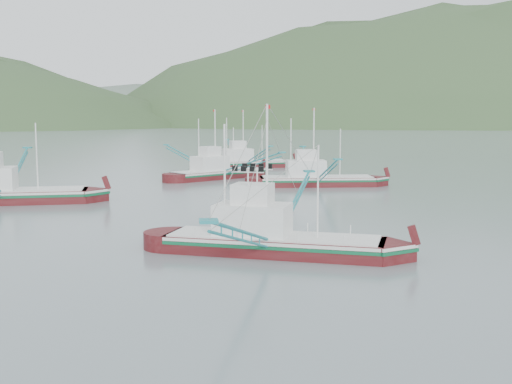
{
  "coord_description": "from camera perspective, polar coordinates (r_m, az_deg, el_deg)",
  "views": [
    {
      "loc": [
        -4.85,
        -34.04,
        8.18
      ],
      "look_at": [
        0.0,
        6.0,
        3.2
      ],
      "focal_mm": 45.0,
      "sensor_mm": 36.0,
      "label": 1
    }
  ],
  "objects": [
    {
      "name": "ridge_distant",
      "position": [
        595.12,
        -3.57,
        6.24
      ],
      "size": [
        960.0,
        400.0,
        240.0
      ],
      "primitive_type": "ellipsoid",
      "color": "slate",
      "rests_on": "ground"
    },
    {
      "name": "bg_boat_left",
      "position": [
        62.69,
        -21.65,
        0.39
      ],
      "size": [
        14.8,
        26.43,
        10.7
      ],
      "rotation": [
        0.0,
        0.0,
        0.06
      ],
      "color": "#470B0E",
      "rests_on": "ground"
    },
    {
      "name": "bg_boat_far",
      "position": [
        80.5,
        -3.45,
        2.61
      ],
      "size": [
        16.76,
        20.65,
        9.32
      ],
      "rotation": [
        0.0,
        0.0,
        0.61
      ],
      "color": "#470B0E",
      "rests_on": "ground"
    },
    {
      "name": "ground",
      "position": [
        35.34,
        1.18,
        -6.34
      ],
      "size": [
        1200.0,
        1200.0,
        0.0
      ],
      "primitive_type": "plane",
      "color": "slate",
      "rests_on": "ground"
    },
    {
      "name": "headland_right",
      "position": [
        524.74,
        21.02,
        5.68
      ],
      "size": [
        684.0,
        432.0,
        306.0
      ],
      "primitive_type": "ellipsoid",
      "color": "#314C27",
      "rests_on": "ground"
    },
    {
      "name": "main_boat",
      "position": [
        37.32,
        1.44,
        -2.66
      ],
      "size": [
        13.14,
        22.23,
        9.38
      ],
      "rotation": [
        0.0,
        0.0,
        -0.38
      ],
      "color": "#470B0E",
      "rests_on": "ground"
    },
    {
      "name": "bg_boat_right",
      "position": [
        72.4,
        5.31,
        1.55
      ],
      "size": [
        13.04,
        23.34,
        9.44
      ],
      "rotation": [
        0.0,
        0.0,
        -0.05
      ],
      "color": "#470B0E",
      "rests_on": "ground"
    },
    {
      "name": "bg_boat_extra",
      "position": [
        96.41,
        -0.99,
        3.11
      ],
      "size": [
        13.1,
        22.81,
        9.32
      ],
      "rotation": [
        0.0,
        0.0,
        0.18
      ],
      "color": "#470B0E",
      "rests_on": "ground"
    }
  ]
}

